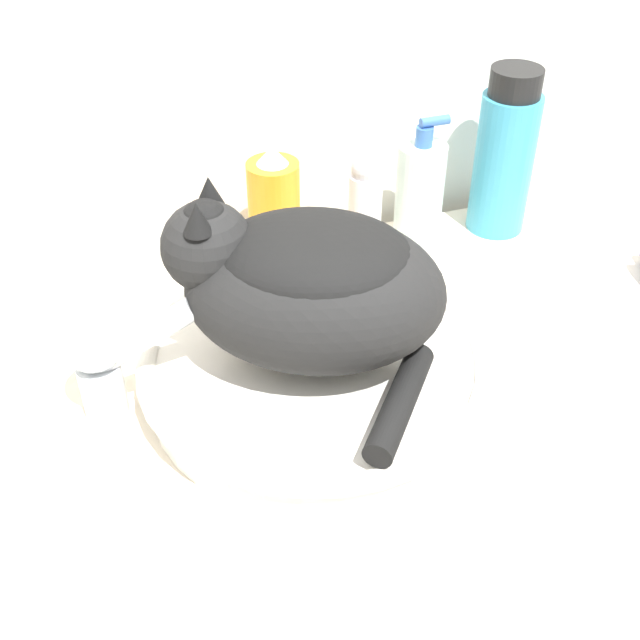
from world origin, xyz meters
The scene contains 8 objects.
vanity_counter centered at (0.00, 0.31, 0.44)m, with size 1.25×0.62×0.88m.
sink_basin centered at (-0.01, 0.33, 0.91)m, with size 0.37×0.37×0.05m.
cat centered at (-0.01, 0.33, 1.02)m, with size 0.31×0.32×0.18m.
faucet centered at (-0.21, 0.35, 0.96)m, with size 0.14×0.06×0.13m.
deodorant_stick centered at (0.14, 0.56, 0.95)m, with size 0.04×0.04×0.14m.
spray_bottle_trigger centered at (0.02, 0.56, 0.96)m, with size 0.06×0.06×0.17m.
soap_pump_bottle centered at (0.21, 0.56, 0.96)m, with size 0.06×0.06×0.18m.
mouthwash_bottle centered at (0.33, 0.56, 0.99)m, with size 0.08×0.08×0.22m.
Camera 1 is at (-0.20, -0.27, 1.47)m, focal length 45.00 mm.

